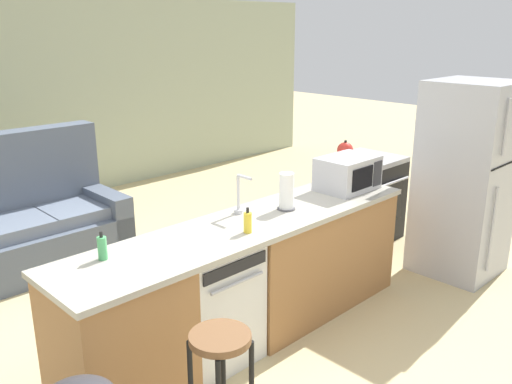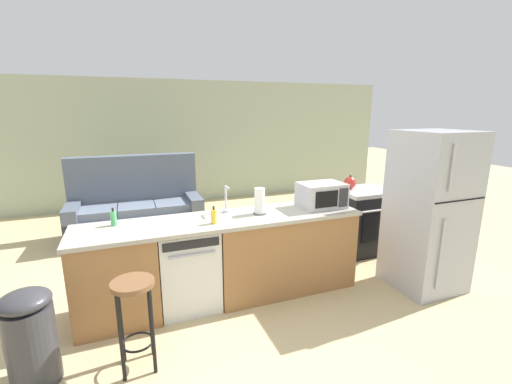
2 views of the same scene
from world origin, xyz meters
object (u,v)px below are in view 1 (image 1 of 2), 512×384
Objects in this scene: dish_soap_bottle at (102,248)px; bar_stool at (221,369)px; dishwasher at (207,302)px; couch at (10,229)px; microwave at (348,173)px; paper_towel_roll at (286,192)px; soap_bottle at (248,222)px; kettle at (345,150)px; stove_range at (362,198)px; refrigerator at (465,179)px.

bar_stool is (0.12, -0.91, -0.44)m from dish_soap_bottle.
dish_soap_bottle is (-0.65, 0.16, 0.55)m from dishwasher.
dish_soap_bottle is 2.35m from couch.
microwave is 1.77× the size of paper_towel_roll.
soap_bottle is 1.00× the size of dish_soap_bottle.
couch is (-2.83, 1.74, -0.59)m from kettle.
paper_towel_roll is 1.38× the size of kettle.
soap_bottle is 1.09m from bar_stool.
paper_towel_roll is 2.76m from couch.
microwave is 0.68× the size of bar_stool.
stove_range reaches higher than dishwasher.
refrigerator reaches higher than bar_stool.
stove_range is at bearing 6.89° from dish_soap_bottle.
refrigerator is 6.29× the size of paper_towel_roll.
refrigerator is 3.33m from dish_soap_bottle.
paper_towel_roll reaches higher than kettle.
dish_soap_bottle is (-3.25, 0.70, 0.09)m from refrigerator.
kettle is 3.32m from bar_stool.
paper_towel_roll reaches higher than dishwasher.
kettle is at bearing 20.50° from soap_bottle.
microwave is 0.75m from paper_towel_roll.
soap_bottle is 0.96m from dish_soap_bottle.
paper_towel_roll is at bearing 179.37° from microwave.
stove_range is at bearing 16.69° from paper_towel_roll.
refrigerator is 2.40× the size of bar_stool.
stove_range is 5.11× the size of soap_bottle.
dishwasher is 0.42× the size of couch.
paper_towel_roll is (0.79, 0.01, 0.62)m from dishwasher.
couch reaches higher than bar_stool.
paper_towel_roll is at bearing 14.80° from soap_bottle.
paper_towel_roll is at bearing -63.66° from couch.
soap_bottle is at bearing 38.27° from bar_stool.
microwave is at bearing -0.05° from dishwasher.
bar_stool is (-0.53, -0.76, 0.11)m from dishwasher.
soap_bottle is (-2.34, 0.41, 0.09)m from refrigerator.
refrigerator is 3.16m from bar_stool.
kettle is 3.38m from couch.
couch is at bearing 104.43° from soap_bottle.
bar_stool is (-0.79, -0.62, -0.44)m from soap_bottle.
dishwasher is 2.98× the size of paper_towel_roll.
microwave is at bearing -51.17° from couch.
refrigerator is (-0.00, -1.10, 0.43)m from stove_range.
stove_range is 0.45× the size of couch.
kettle is at bearing 15.58° from dishwasher.
paper_towel_roll is 0.14× the size of couch.
couch reaches higher than soap_bottle.
soap_bottle is (-1.29, -0.13, -0.07)m from microwave.
soap_bottle is (-0.54, -0.14, -0.07)m from paper_towel_roll.
soap_bottle is 0.86× the size of kettle.
bar_stool is 0.37× the size of couch.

